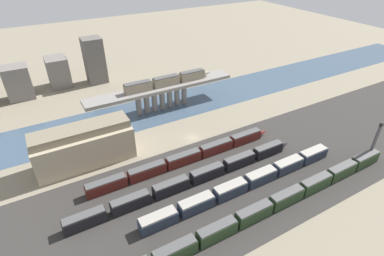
% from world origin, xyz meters
% --- Properties ---
extents(ground_plane, '(400.00, 400.00, 0.00)m').
position_xyz_m(ground_plane, '(0.00, 0.00, 0.00)').
color(ground_plane, gray).
extents(railbed_yard, '(280.00, 42.00, 0.01)m').
position_xyz_m(railbed_yard, '(0.00, -24.00, 0.00)').
color(railbed_yard, '#33302D').
rests_on(railbed_yard, ground).
extents(river_water, '(320.00, 23.07, 0.01)m').
position_xyz_m(river_water, '(0.00, 24.41, 0.00)').
color(river_water, '#3D5166').
rests_on(river_water, ground).
extents(bridge, '(59.88, 7.74, 9.60)m').
position_xyz_m(bridge, '(0.00, 24.41, 7.49)').
color(bridge, gray).
rests_on(bridge, ground).
extents(train_on_bridge, '(37.18, 2.93, 3.67)m').
position_xyz_m(train_on_bridge, '(3.48, 24.41, 11.39)').
color(train_on_bridge, gray).
rests_on(train_on_bridge, bridge).
extents(train_yard_near, '(87.59, 2.64, 3.93)m').
position_xyz_m(train_yard_near, '(1.80, -38.12, 1.93)').
color(train_yard_near, '#23381E').
rests_on(train_yard_near, ground).
extents(train_yard_mid, '(64.54, 3.16, 3.54)m').
position_xyz_m(train_yard_mid, '(1.89, -28.54, 1.73)').
color(train_yard_mid, '#2D384C').
rests_on(train_yard_mid, ground).
extents(train_yard_far, '(70.20, 2.61, 3.64)m').
position_xyz_m(train_yard_far, '(-11.02, -20.00, 1.79)').
color(train_yard_far, black).
rests_on(train_yard_far, ground).
extents(train_yard_outer, '(62.12, 2.61, 3.53)m').
position_xyz_m(train_yard_outer, '(-7.91, -10.80, 1.73)').
color(train_yard_outer, '#5B1E19').
rests_on(train_yard_outer, ground).
extents(warehouse_building, '(28.37, 10.43, 12.50)m').
position_xyz_m(warehouse_building, '(-34.47, 4.61, 5.94)').
color(warehouse_building, tan).
rests_on(warehouse_building, ground).
extents(signal_tower, '(1.00, 0.96, 13.26)m').
position_xyz_m(signal_tower, '(41.71, -37.17, 6.50)').
color(signal_tower, '#4C4C51').
rests_on(signal_tower, ground).
extents(city_block_left, '(9.99, 8.89, 14.09)m').
position_xyz_m(city_block_left, '(-48.47, 62.58, 7.05)').
color(city_block_left, slate).
rests_on(city_block_left, ground).
extents(city_block_center, '(8.94, 10.91, 13.32)m').
position_xyz_m(city_block_center, '(-31.82, 67.94, 6.66)').
color(city_block_center, slate).
rests_on(city_block_center, ground).
extents(city_block_right, '(8.55, 8.32, 20.81)m').
position_xyz_m(city_block_right, '(-15.71, 64.16, 10.41)').
color(city_block_right, '#605B56').
rests_on(city_block_right, ground).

